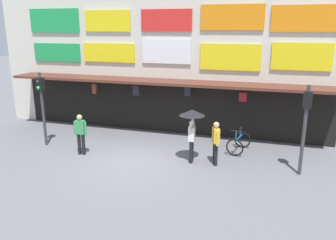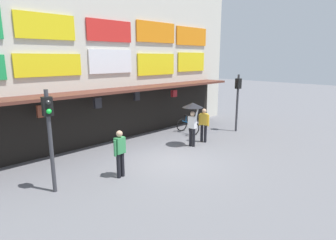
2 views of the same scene
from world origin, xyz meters
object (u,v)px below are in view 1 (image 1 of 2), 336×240
Objects in this scene: traffic_light_far at (306,116)px; pedestrian_with_umbrella at (192,121)px; traffic_light_near at (42,97)px; pedestrian_in_black at (216,141)px; bicycle_parked at (239,143)px; pedestrian_in_white at (80,132)px.

traffic_light_far is 1.54× the size of pedestrian_with_umbrella.
traffic_light_far is at bearing 0.10° from traffic_light_near.
bicycle_parked is at bearing 66.51° from pedestrian_in_black.
pedestrian_with_umbrella is (-3.92, -0.05, -0.50)m from traffic_light_far.
traffic_light_far is 1.90× the size of pedestrian_in_black.
pedestrian_in_black is at bearing -113.49° from bicycle_parked.
pedestrian_with_umbrella is at bearing -134.15° from bicycle_parked.
pedestrian_with_umbrella is (-0.91, -0.03, 0.69)m from pedestrian_in_black.
traffic_light_far is 8.49m from pedestrian_in_white.
traffic_light_near is at bearing 165.55° from pedestrian_in_white.
pedestrian_with_umbrella reaches higher than pedestrian_in_white.
pedestrian_in_black is (-3.01, -0.02, -1.19)m from traffic_light_far.
traffic_light_far is 3.24m from pedestrian_in_black.
pedestrian_with_umbrella reaches higher than bicycle_parked.
pedestrian_with_umbrella is at bearing 6.55° from pedestrian_in_white.
traffic_light_far is 2.51× the size of bicycle_parked.
traffic_light_near is at bearing 179.73° from pedestrian_with_umbrella.
traffic_light_far is (10.49, 0.02, 0.00)m from traffic_light_near.
pedestrian_in_black is at bearing 5.77° from pedestrian_in_white.
pedestrian_in_white is 0.81× the size of pedestrian_with_umbrella.
traffic_light_near is 2.48m from pedestrian_in_white.
pedestrian_with_umbrella is at bearing -179.27° from traffic_light_far.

